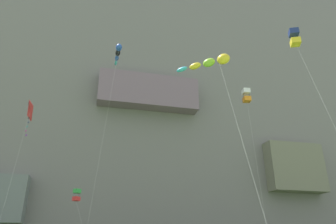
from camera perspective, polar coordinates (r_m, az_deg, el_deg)
cliff_face at (r=73.88m, az=-5.37°, el=7.15°), size 180.00×31.00×78.79m
kite_box_upper_left at (r=42.25m, az=14.02°, el=2.89°), size 2.64×5.65×21.11m
kite_windsock_far_left at (r=25.98m, az=7.64°, el=8.87°), size 3.84×7.98×16.15m
kite_box_upper_mid at (r=32.85m, az=21.96°, el=12.36°), size 1.71×4.71×21.12m
kite_diamond_upper_right at (r=40.48m, az=-23.76°, el=-0.15°), size 1.02×4.84×18.09m
kite_windsock_high_left at (r=36.85m, az=-9.06°, el=10.53°), size 2.23×5.00×22.75m
kite_box_near_cliff at (r=35.54m, az=-16.19°, el=-14.26°), size 2.84×5.61×7.70m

